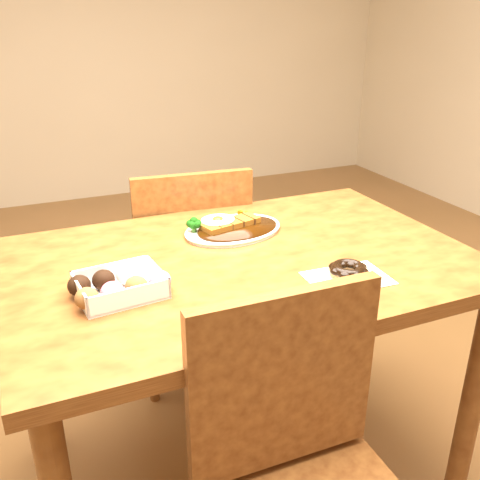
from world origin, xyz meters
name	(u,v)px	position (x,y,z in m)	size (l,w,h in m)	color
ground	(243,470)	(0.00, 0.00, 0.00)	(6.00, 6.00, 0.00)	brown
table	(244,290)	(0.00, 0.00, 0.65)	(1.20, 0.80, 0.75)	#522610
chair_far	(188,267)	(0.01, 0.54, 0.48)	(0.46, 0.46, 0.87)	#522610
katsu_curry_plate	(231,227)	(0.04, 0.17, 0.76)	(0.32, 0.25, 0.06)	white
donut_box	(118,285)	(-0.35, -0.08, 0.78)	(0.23, 0.17, 0.05)	white
pon_de_ring	(348,271)	(0.18, -0.21, 0.77)	(0.20, 0.15, 0.04)	silver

